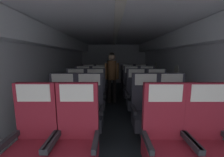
{
  "coord_description": "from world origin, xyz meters",
  "views": [
    {
      "loc": [
        -0.09,
        -0.14,
        1.45
      ],
      "look_at": [
        -0.09,
        3.97,
        0.79
      ],
      "focal_mm": 22.64,
      "sensor_mm": 36.0,
      "label": 1
    }
  ],
  "objects_px": {
    "seat_b_right_aisle": "(172,111)",
    "seat_c_left_window": "(76,96)",
    "seat_e_right_aisle": "(141,82)",
    "seat_c_right_aisle": "(157,96)",
    "seat_e_left_window": "(88,82)",
    "seat_e_left_aisle": "(101,82)",
    "seat_d_left_aisle": "(99,88)",
    "seat_b_left_aisle": "(89,111)",
    "seat_d_left_window": "(83,88)",
    "seat_e_right_window": "(128,82)",
    "seat_c_left_aisle": "(95,96)",
    "seat_d_right_aisle": "(147,88)",
    "seat_a_left_aisle": "(76,143)",
    "seat_d_right_window": "(131,88)",
    "seat_a_right_window": "(166,143)",
    "seat_b_right_window": "(146,111)",
    "seat_c_right_window": "(136,96)",
    "seat_a_left_window": "(33,143)",
    "flight_attendant": "(112,72)",
    "seat_b_left_window": "(62,111)",
    "seat_a_right_aisle": "(208,143)"
  },
  "relations": [
    {
      "from": "seat_e_left_window",
      "to": "seat_e_left_aisle",
      "type": "xyz_separation_m",
      "value": [
        0.48,
        0.0,
        0.0
      ]
    },
    {
      "from": "seat_b_left_aisle",
      "to": "seat_b_left_window",
      "type": "bearing_deg",
      "value": 178.26
    },
    {
      "from": "seat_c_left_aisle",
      "to": "seat_d_right_aisle",
      "type": "relative_size",
      "value": 1.0
    },
    {
      "from": "seat_b_right_aisle",
      "to": "seat_c_left_window",
      "type": "xyz_separation_m",
      "value": [
        -1.94,
        0.92,
        0.0
      ]
    },
    {
      "from": "seat_c_left_window",
      "to": "seat_d_right_window",
      "type": "relative_size",
      "value": 1.0
    },
    {
      "from": "seat_e_right_window",
      "to": "seat_c_left_aisle",
      "type": "bearing_deg",
      "value": -118.12
    },
    {
      "from": "seat_a_left_aisle",
      "to": "seat_d_right_window",
      "type": "xyz_separation_m",
      "value": [
        0.99,
        2.77,
        0.0
      ]
    },
    {
      "from": "seat_a_left_window",
      "to": "seat_d_left_window",
      "type": "distance_m",
      "value": 2.75
    },
    {
      "from": "seat_e_right_window",
      "to": "seat_a_left_aisle",
      "type": "bearing_deg",
      "value": -104.92
    },
    {
      "from": "seat_a_left_aisle",
      "to": "seat_c_right_aisle",
      "type": "distance_m",
      "value": 2.35
    },
    {
      "from": "seat_b_right_aisle",
      "to": "seat_e_right_aisle",
      "type": "height_order",
      "value": "same"
    },
    {
      "from": "seat_b_left_aisle",
      "to": "seat_d_right_window",
      "type": "xyz_separation_m",
      "value": [
        0.99,
        1.87,
        0.0
      ]
    },
    {
      "from": "seat_d_left_window",
      "to": "seat_e_right_aisle",
      "type": "bearing_deg",
      "value": 25.6
    },
    {
      "from": "seat_e_right_aisle",
      "to": "seat_c_right_aisle",
      "type": "bearing_deg",
      "value": -89.91
    },
    {
      "from": "seat_c_right_aisle",
      "to": "seat_d_right_aisle",
      "type": "height_order",
      "value": "same"
    },
    {
      "from": "seat_c_left_aisle",
      "to": "seat_d_left_window",
      "type": "height_order",
      "value": "same"
    },
    {
      "from": "seat_b_left_aisle",
      "to": "seat_d_left_window",
      "type": "bearing_deg",
      "value": 104.67
    },
    {
      "from": "seat_a_right_window",
      "to": "seat_e_right_aisle",
      "type": "relative_size",
      "value": 1.0
    },
    {
      "from": "seat_e_left_aisle",
      "to": "seat_d_right_aisle",
      "type": "bearing_deg",
      "value": -32.59
    },
    {
      "from": "seat_b_left_window",
      "to": "seat_e_right_aisle",
      "type": "xyz_separation_m",
      "value": [
        1.95,
        2.77,
        0.0
      ]
    },
    {
      "from": "seat_b_right_window",
      "to": "seat_a_left_window",
      "type": "bearing_deg",
      "value": -148.54
    },
    {
      "from": "seat_a_left_aisle",
      "to": "seat_a_right_aisle",
      "type": "bearing_deg",
      "value": -0.28
    },
    {
      "from": "seat_b_right_window",
      "to": "seat_c_right_window",
      "type": "distance_m",
      "value": 0.93
    },
    {
      "from": "flight_attendant",
      "to": "seat_d_left_aisle",
      "type": "bearing_deg",
      "value": -155.57
    },
    {
      "from": "seat_a_left_aisle",
      "to": "seat_e_left_window",
      "type": "bearing_deg",
      "value": 97.32
    },
    {
      "from": "seat_a_left_aisle",
      "to": "seat_b_right_aisle",
      "type": "distance_m",
      "value": 1.72
    },
    {
      "from": "seat_a_right_window",
      "to": "seat_e_right_window",
      "type": "xyz_separation_m",
      "value": [
        -0.02,
        3.71,
        0.0
      ]
    },
    {
      "from": "seat_b_right_window",
      "to": "seat_d_right_window",
      "type": "distance_m",
      "value": 1.86
    },
    {
      "from": "seat_b_left_window",
      "to": "seat_c_right_aisle",
      "type": "xyz_separation_m",
      "value": [
        1.96,
        0.91,
        0.0
      ]
    },
    {
      "from": "seat_e_right_aisle",
      "to": "seat_b_right_aisle",
      "type": "bearing_deg",
      "value": -90.24
    },
    {
      "from": "seat_a_left_window",
      "to": "seat_b_right_window",
      "type": "height_order",
      "value": "same"
    },
    {
      "from": "seat_b_left_aisle",
      "to": "seat_e_right_window",
      "type": "bearing_deg",
      "value": 70.57
    },
    {
      "from": "seat_a_left_aisle",
      "to": "seat_c_left_window",
      "type": "xyz_separation_m",
      "value": [
        -0.47,
        1.84,
        0.0
      ]
    },
    {
      "from": "seat_b_right_aisle",
      "to": "seat_d_right_window",
      "type": "xyz_separation_m",
      "value": [
        -0.47,
        1.86,
        0.0
      ]
    },
    {
      "from": "seat_d_left_aisle",
      "to": "seat_b_left_aisle",
      "type": "bearing_deg",
      "value": -89.68
    },
    {
      "from": "seat_a_left_aisle",
      "to": "seat_e_right_window",
      "type": "height_order",
      "value": "same"
    },
    {
      "from": "seat_b_right_aisle",
      "to": "seat_d_left_window",
      "type": "bearing_deg",
      "value": 136.6
    },
    {
      "from": "seat_a_left_aisle",
      "to": "seat_d_right_aisle",
      "type": "xyz_separation_m",
      "value": [
        1.47,
        2.76,
        0.0
      ]
    },
    {
      "from": "seat_a_left_window",
      "to": "seat_b_left_window",
      "type": "relative_size",
      "value": 1.0
    },
    {
      "from": "seat_b_right_aisle",
      "to": "seat_b_left_window",
      "type": "bearing_deg",
      "value": 179.89
    },
    {
      "from": "seat_b_right_window",
      "to": "seat_d_left_window",
      "type": "distance_m",
      "value": 2.37
    },
    {
      "from": "seat_a_left_aisle",
      "to": "seat_a_right_aisle",
      "type": "distance_m",
      "value": 1.48
    },
    {
      "from": "seat_c_right_window",
      "to": "seat_d_left_window",
      "type": "bearing_deg",
      "value": 148.08
    },
    {
      "from": "seat_b_right_aisle",
      "to": "seat_e_left_window",
      "type": "bearing_deg",
      "value": 124.84
    },
    {
      "from": "seat_e_left_window",
      "to": "seat_e_right_aisle",
      "type": "relative_size",
      "value": 1.0
    },
    {
      "from": "seat_c_right_aisle",
      "to": "seat_e_left_window",
      "type": "bearing_deg",
      "value": 136.29
    },
    {
      "from": "flight_attendant",
      "to": "seat_e_right_aisle",
      "type": "bearing_deg",
      "value": 56.86
    },
    {
      "from": "seat_a_right_window",
      "to": "seat_e_left_window",
      "type": "relative_size",
      "value": 1.0
    },
    {
      "from": "seat_c_left_window",
      "to": "seat_e_left_aisle",
      "type": "xyz_separation_m",
      "value": [
        0.48,
        1.86,
        0.0
      ]
    },
    {
      "from": "seat_b_right_window",
      "to": "seat_c_right_aisle",
      "type": "relative_size",
      "value": 1.0
    }
  ]
}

